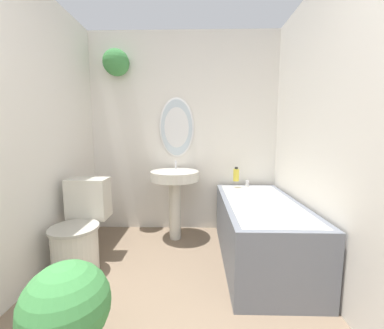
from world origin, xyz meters
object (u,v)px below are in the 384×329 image
Objects in this scene: toilet at (80,232)px; bathtub at (260,229)px; pedestal_sink at (175,185)px; shampoo_bottle at (236,175)px; potted_plant at (67,310)px.

toilet reaches higher than bathtub.
toilet is 1.04m from pedestal_sink.
pedestal_sink is at bearing 38.83° from toilet.
shampoo_bottle is at bearing 26.57° from toilet.
bathtub is at bearing 6.30° from toilet.
bathtub reaches higher than potted_plant.
shampoo_bottle is at bearing 103.97° from bathtub.
shampoo_bottle is at bearing 9.23° from pedestal_sink.
bathtub is at bearing -27.98° from pedestal_sink.
pedestal_sink reaches higher than toilet.
shampoo_bottle reaches higher than toilet.
bathtub is 8.62× the size of shampoo_bottle.
pedestal_sink is 1.01m from bathtub.
pedestal_sink reaches higher than bathtub.
pedestal_sink is 1.62m from potted_plant.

